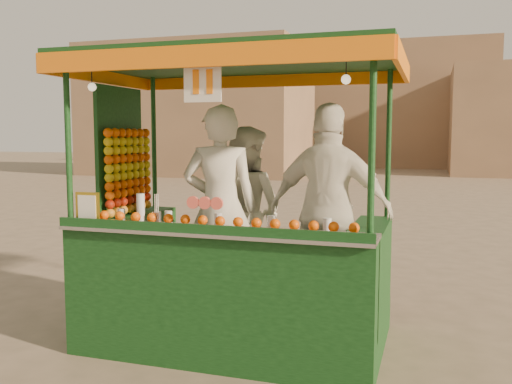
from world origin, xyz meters
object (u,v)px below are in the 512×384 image
(vendor_left, at_px, (220,208))
(vendor_right, at_px, (330,211))
(vendor_middle, at_px, (245,212))
(juice_cart, at_px, (227,253))

(vendor_left, bearing_deg, vendor_right, 170.87)
(vendor_left, bearing_deg, vendor_middle, -116.64)
(vendor_left, distance_m, vendor_right, 0.98)
(vendor_left, height_order, vendor_middle, vendor_left)
(vendor_middle, bearing_deg, vendor_left, 97.09)
(vendor_left, xyz_separation_m, vendor_middle, (0.10, 0.41, -0.09))
(juice_cart, height_order, vendor_left, juice_cart)
(juice_cart, bearing_deg, vendor_middle, 89.47)
(juice_cart, relative_size, vendor_left, 1.53)
(juice_cart, bearing_deg, vendor_left, 141.13)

